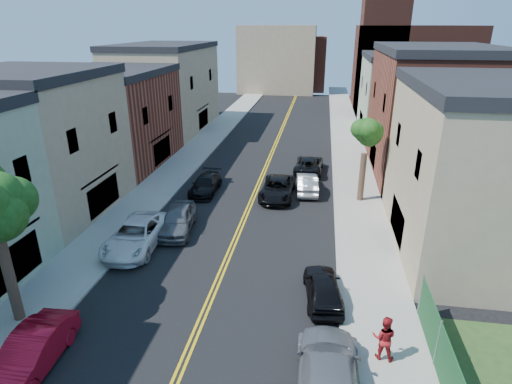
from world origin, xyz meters
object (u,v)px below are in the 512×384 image
at_px(dark_car_right_far, 309,164).
at_px(white_pickup, 136,235).
at_px(grey_car_left, 178,219).
at_px(black_suv_lane, 277,188).
at_px(red_sedan, 32,353).
at_px(black_car_right, 323,288).
at_px(pedestrian_right, 384,338).
at_px(grey_car_right, 329,375).
at_px(black_car_left, 205,184).
at_px(silver_car_right, 307,183).

bearing_deg(dark_car_right_far, white_pickup, 60.28).
relative_size(grey_car_left, black_suv_lane, 0.91).
distance_m(white_pickup, grey_car_left, 2.91).
bearing_deg(red_sedan, black_car_right, 25.34).
xyz_separation_m(red_sedan, grey_car_left, (1.70, 11.79, 0.05)).
relative_size(red_sedan, black_car_right, 1.10).
bearing_deg(white_pickup, black_car_right, -19.28).
bearing_deg(pedestrian_right, grey_car_right, 53.54).
bearing_deg(black_car_left, silver_car_right, 9.57).
bearing_deg(grey_car_right, black_suv_lane, -79.34).
bearing_deg(black_suv_lane, grey_car_left, -129.78).
relative_size(black_car_left, black_car_right, 1.10).
bearing_deg(red_sedan, black_suv_lane, 64.65).
xyz_separation_m(red_sedan, grey_car_right, (11.00, 0.55, 0.08)).
height_order(grey_car_left, black_car_left, grey_car_left).
bearing_deg(grey_car_left, black_car_left, 82.83).
distance_m(white_pickup, black_suv_lane, 11.45).
bearing_deg(black_car_right, pedestrian_right, 116.31).
bearing_deg(grey_car_left, red_sedan, -105.51).
xyz_separation_m(red_sedan, silver_car_right, (9.44, 19.71, -0.02)).
distance_m(black_car_left, black_suv_lane, 5.62).
bearing_deg(black_suv_lane, white_pickup, -128.47).
height_order(red_sedan, dark_car_right_far, red_sedan).
height_order(grey_car_left, dark_car_right_far, grey_car_left).
height_order(black_car_left, grey_car_right, grey_car_right).
distance_m(black_car_right, dark_car_right_far, 18.56).
bearing_deg(red_sedan, pedestrian_right, 7.11).
bearing_deg(silver_car_right, grey_car_right, 89.83).
relative_size(grey_car_left, pedestrian_right, 2.51).
distance_m(black_car_right, pedestrian_right, 4.19).
distance_m(black_car_left, black_car_right, 15.42).
bearing_deg(black_car_right, grey_car_right, 85.30).
relative_size(grey_car_left, dark_car_right_far, 0.93).
relative_size(black_car_right, black_suv_lane, 0.80).
xyz_separation_m(black_car_left, black_suv_lane, (5.62, -0.15, 0.06)).
bearing_deg(black_car_left, white_pickup, -100.63).
distance_m(grey_car_left, black_car_right, 10.80).
height_order(white_pickup, grey_car_right, grey_car_right).
height_order(black_car_left, silver_car_right, silver_car_right).
relative_size(grey_car_left, black_car_right, 1.14).
relative_size(red_sedan, white_pickup, 0.79).
relative_size(grey_car_left, silver_car_right, 1.06).
distance_m(red_sedan, black_car_left, 18.48).
bearing_deg(black_car_right, silver_car_right, -91.38).
bearing_deg(red_sedan, grey_car_right, -0.67).
xyz_separation_m(grey_car_left, dark_car_right_far, (7.71, 12.66, -0.09)).
bearing_deg(dark_car_right_far, pedestrian_right, 101.81).
bearing_deg(black_car_right, grey_car_left, -39.70).
bearing_deg(black_suv_lane, red_sedan, -110.65).
height_order(white_pickup, black_suv_lane, white_pickup).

